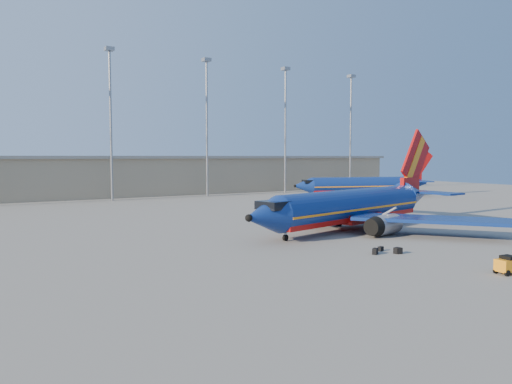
% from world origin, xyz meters
% --- Properties ---
extents(ground, '(220.00, 220.00, 0.00)m').
position_xyz_m(ground, '(0.00, 0.00, 0.00)').
color(ground, slate).
rests_on(ground, ground).
extents(terminal_building, '(122.00, 16.00, 8.50)m').
position_xyz_m(terminal_building, '(10.00, 58.00, 4.32)').
color(terminal_building, gray).
rests_on(terminal_building, ground).
extents(light_mast_row, '(101.60, 1.60, 28.65)m').
position_xyz_m(light_mast_row, '(5.00, 46.00, 17.55)').
color(light_mast_row, gray).
rests_on(light_mast_row, ground).
extents(aircraft_main, '(35.08, 33.35, 12.06)m').
position_xyz_m(aircraft_main, '(8.53, -5.56, 2.58)').
color(aircraft_main, navy).
rests_on(aircraft_main, ground).
extents(aircraft_second, '(30.45, 15.97, 10.65)m').
position_xyz_m(aircraft_second, '(42.60, 28.17, 2.44)').
color(aircraft_second, navy).
rests_on(aircraft_second, ground).
extents(baggage_tug, '(1.95, 1.32, 1.32)m').
position_xyz_m(baggage_tug, '(2.36, -28.09, 0.69)').
color(baggage_tug, orange).
rests_on(baggage_tug, ground).
extents(luggage_pile, '(2.58, 2.27, 0.54)m').
position_xyz_m(luggage_pile, '(0.61, -18.10, 0.25)').
color(luggage_pile, black).
rests_on(luggage_pile, ground).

